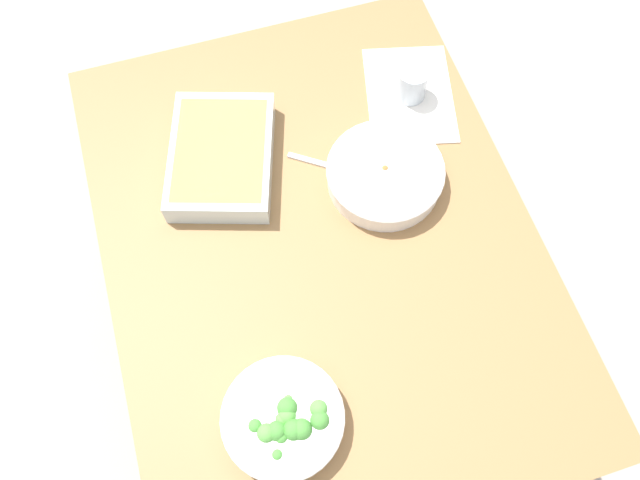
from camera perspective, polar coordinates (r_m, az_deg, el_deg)
name	(u,v)px	position (r m, az deg, el deg)	size (l,w,h in m)	color
ground_plane	(320,336)	(2.04, 0.00, -8.66)	(6.00, 6.00, 0.00)	#9E9389
dining_table	(320,257)	(1.42, 0.00, -1.50)	(1.20, 0.90, 0.74)	olive
placemat	(409,95)	(1.55, 8.05, 12.83)	(0.28, 0.20, 0.00)	silver
stew_bowl	(385,174)	(1.38, 5.86, 5.90)	(0.26, 0.26, 0.06)	white
broccoli_bowl	(284,419)	(1.20, -3.28, -15.81)	(0.23, 0.23, 0.07)	white
baking_dish	(221,156)	(1.41, -8.86, 7.52)	(0.35, 0.30, 0.06)	silver
drink_cup	(411,85)	(1.52, 8.23, 13.66)	(0.07, 0.07, 0.08)	#B2BCC6
spoon_by_stew	(336,168)	(1.42, 1.47, 6.54)	(0.12, 0.15, 0.01)	silver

